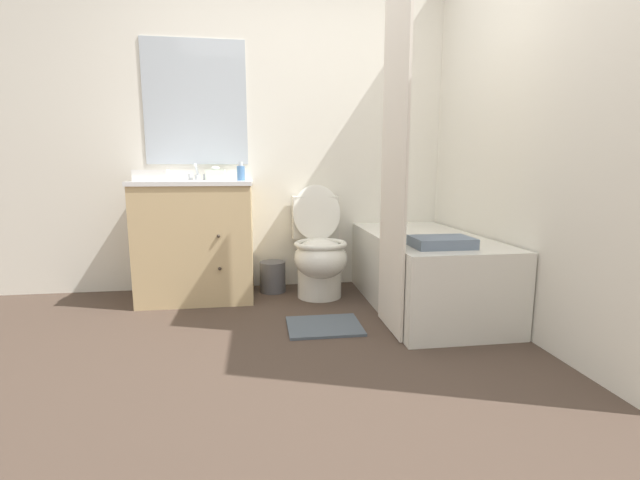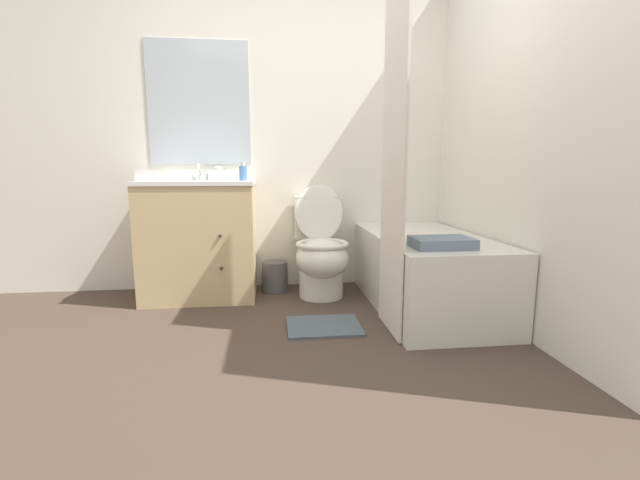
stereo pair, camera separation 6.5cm
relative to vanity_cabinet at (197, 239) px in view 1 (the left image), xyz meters
The scene contains 14 objects.
ground_plane 1.65m from the vanity_cabinet, 60.82° to the right, with size 14.00×14.00×0.00m, color #47382D.
wall_back 1.15m from the vanity_cabinet, 20.82° to the left, with size 8.00×0.06×2.50m.
wall_right 2.22m from the vanity_cabinet, 15.71° to the right, with size 0.05×2.66×2.50m.
vanity_cabinet is the anchor object (origin of this frame).
sink_faucet 0.50m from the vanity_cabinet, 90.00° to the left, with size 0.14×0.12×0.12m.
toilet 0.92m from the vanity_cabinet, ahead, with size 0.39×0.64×0.84m.
bathtub 1.67m from the vanity_cabinet, 15.35° to the right, with size 0.71×1.41×0.51m.
shower_curtain 1.58m from the vanity_cabinet, 34.30° to the right, with size 0.02×0.44×1.96m.
wastebasket 0.65m from the vanity_cabinet, ahead, with size 0.20×0.20×0.24m.
tissue_box 0.52m from the vanity_cabinet, 49.99° to the left, with size 0.14×0.11×0.10m.
soap_dispenser 0.59m from the vanity_cabinet, ahead, with size 0.06×0.06×0.13m.
hand_towel_folded 0.56m from the vanity_cabinet, 151.67° to the right, with size 0.23×0.12×0.08m.
bath_towel_folded 1.76m from the vanity_cabinet, 30.75° to the right, with size 0.35×0.24×0.06m.
bath_mat 1.21m from the vanity_cabinet, 41.81° to the right, with size 0.45×0.37×0.02m.
Camera 1 is at (-0.32, -1.84, 0.96)m, focal length 24.00 mm.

